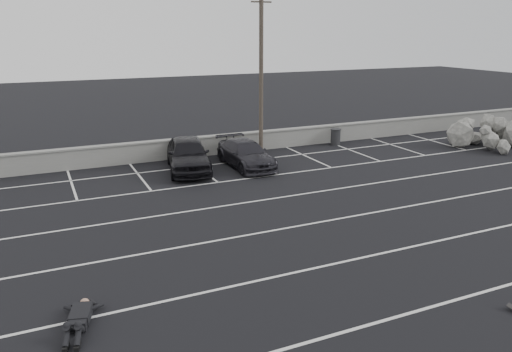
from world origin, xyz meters
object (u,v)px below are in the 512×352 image
car_right (246,154)px  person (80,310)px  riprap_pile (501,137)px  car_left (188,154)px  trash_bin (336,137)px  utility_pole (261,74)px

car_right → person: car_right is taller
car_right → riprap_pile: car_right is taller
riprap_pile → person: bearing=-159.7°
car_left → person: (-6.14, -11.46, -0.57)m
car_left → person: 13.02m
car_left → trash_bin: bearing=22.2°
car_right → riprap_pile: 15.75m
car_right → riprap_pile: size_ratio=0.75×
utility_pole → person: bearing=-129.4°
car_right → utility_pole: size_ratio=0.52×
utility_pole → riprap_pile: size_ratio=1.43×
trash_bin → person: size_ratio=0.36×
car_right → utility_pole: utility_pole is taller
car_left → person: car_left is taller
car_right → person: bearing=-130.2°
trash_bin → person: (-15.72, -13.23, -0.24)m
trash_bin → riprap_pile: 9.79m
car_right → utility_pole: (1.86, 2.21, 3.66)m
car_left → utility_pole: 6.09m
car_left → trash_bin: (9.57, 1.77, -0.32)m
car_left → car_right: size_ratio=1.07×
person → riprap_pile: bearing=36.0°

